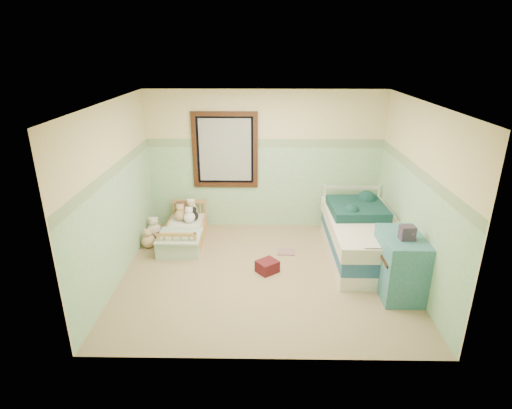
{
  "coord_description": "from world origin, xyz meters",
  "views": [
    {
      "loc": [
        -0.04,
        -5.37,
        3.18
      ],
      "look_at": [
        -0.13,
        0.35,
        0.97
      ],
      "focal_mm": 28.9,
      "sensor_mm": 36.0,
      "label": 1
    }
  ],
  "objects_px": {
    "plush_floor_cream": "(154,230)",
    "plush_floor_tan": "(148,241)",
    "dresser": "(400,265)",
    "toddler_bed_frame": "(185,237)",
    "floor_book": "(286,252)",
    "twin_bed_frame": "(361,251)",
    "red_pillow": "(267,266)"
  },
  "relations": [
    {
      "from": "toddler_bed_frame",
      "to": "plush_floor_cream",
      "type": "height_order",
      "value": "plush_floor_cream"
    },
    {
      "from": "dresser",
      "to": "floor_book",
      "type": "height_order",
      "value": "dresser"
    },
    {
      "from": "plush_floor_tan",
      "to": "dresser",
      "type": "height_order",
      "value": "dresser"
    },
    {
      "from": "twin_bed_frame",
      "to": "red_pillow",
      "type": "xyz_separation_m",
      "value": [
        -1.5,
        -0.49,
        -0.02
      ]
    },
    {
      "from": "toddler_bed_frame",
      "to": "dresser",
      "type": "xyz_separation_m",
      "value": [
        3.2,
        -1.51,
        0.34
      ]
    },
    {
      "from": "plush_floor_cream",
      "to": "red_pillow",
      "type": "height_order",
      "value": "plush_floor_cream"
    },
    {
      "from": "dresser",
      "to": "red_pillow",
      "type": "relative_size",
      "value": 2.93
    },
    {
      "from": "plush_floor_cream",
      "to": "twin_bed_frame",
      "type": "bearing_deg",
      "value": -11.39
    },
    {
      "from": "toddler_bed_frame",
      "to": "plush_floor_tan",
      "type": "distance_m",
      "value": 0.61
    },
    {
      "from": "plush_floor_cream",
      "to": "dresser",
      "type": "height_order",
      "value": "dresser"
    },
    {
      "from": "toddler_bed_frame",
      "to": "dresser",
      "type": "relative_size",
      "value": 1.5
    },
    {
      "from": "plush_floor_cream",
      "to": "plush_floor_tan",
      "type": "distance_m",
      "value": 0.41
    },
    {
      "from": "toddler_bed_frame",
      "to": "plush_floor_cream",
      "type": "xyz_separation_m",
      "value": [
        -0.57,
        0.19,
        0.05
      ]
    },
    {
      "from": "toddler_bed_frame",
      "to": "twin_bed_frame",
      "type": "height_order",
      "value": "twin_bed_frame"
    },
    {
      "from": "toddler_bed_frame",
      "to": "floor_book",
      "type": "xyz_separation_m",
      "value": [
        1.74,
        -0.38,
        -0.07
      ]
    },
    {
      "from": "toddler_bed_frame",
      "to": "plush_floor_tan",
      "type": "bearing_deg",
      "value": -158.57
    },
    {
      "from": "plush_floor_tan",
      "to": "red_pillow",
      "type": "height_order",
      "value": "plush_floor_tan"
    },
    {
      "from": "plush_floor_cream",
      "to": "floor_book",
      "type": "xyz_separation_m",
      "value": [
        2.31,
        -0.58,
        -0.11
      ]
    },
    {
      "from": "plush_floor_cream",
      "to": "dresser",
      "type": "xyz_separation_m",
      "value": [
        3.77,
        -1.7,
        0.3
      ]
    },
    {
      "from": "plush_floor_tan",
      "to": "dresser",
      "type": "distance_m",
      "value": 4.0
    },
    {
      "from": "twin_bed_frame",
      "to": "red_pillow",
      "type": "distance_m",
      "value": 1.58
    },
    {
      "from": "toddler_bed_frame",
      "to": "plush_floor_cream",
      "type": "distance_m",
      "value": 0.61
    },
    {
      "from": "plush_floor_tan",
      "to": "dresser",
      "type": "xyz_separation_m",
      "value": [
        3.77,
        -1.29,
        0.31
      ]
    },
    {
      "from": "plush_floor_cream",
      "to": "floor_book",
      "type": "distance_m",
      "value": 2.39
    },
    {
      "from": "plush_floor_tan",
      "to": "dresser",
      "type": "relative_size",
      "value": 0.27
    },
    {
      "from": "twin_bed_frame",
      "to": "floor_book",
      "type": "distance_m",
      "value": 1.2
    },
    {
      "from": "toddler_bed_frame",
      "to": "red_pillow",
      "type": "bearing_deg",
      "value": -35.14
    },
    {
      "from": "plush_floor_cream",
      "to": "dresser",
      "type": "bearing_deg",
      "value": -24.25
    },
    {
      "from": "toddler_bed_frame",
      "to": "red_pillow",
      "type": "distance_m",
      "value": 1.74
    },
    {
      "from": "twin_bed_frame",
      "to": "dresser",
      "type": "distance_m",
      "value": 1.08
    },
    {
      "from": "plush_floor_tan",
      "to": "twin_bed_frame",
      "type": "bearing_deg",
      "value": -4.76
    },
    {
      "from": "toddler_bed_frame",
      "to": "plush_floor_tan",
      "type": "xyz_separation_m",
      "value": [
        -0.57,
        -0.22,
        0.03
      ]
    }
  ]
}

